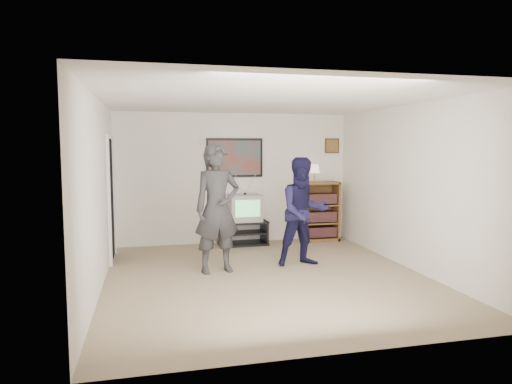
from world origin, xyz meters
name	(u,v)px	position (x,y,z in m)	size (l,w,h in m)	color
room_shell	(261,188)	(0.00, 0.35, 1.25)	(4.51, 5.00, 2.51)	#8A6F57
media_stand	(243,233)	(0.11, 2.23, 0.23)	(0.93, 0.54, 0.46)	black
crt_television	(245,208)	(0.15, 2.23, 0.71)	(0.59, 0.50, 0.50)	#969692
bookshelf	(320,211)	(1.68, 2.28, 0.59)	(0.71, 0.41, 1.17)	brown
table_lamp	(315,173)	(1.57, 2.30, 1.34)	(0.22, 0.22, 0.34)	#FFEDC1
person_tall	(217,209)	(-0.64, 0.45, 0.95)	(0.69, 0.45, 1.90)	#2C2C2E
person_short	(304,212)	(0.73, 0.53, 0.85)	(0.83, 0.64, 1.70)	#151334
controller_left	(212,187)	(-0.68, 0.70, 1.25)	(0.03, 0.12, 0.03)	white
controller_right	(303,197)	(0.77, 0.71, 1.05)	(0.04, 0.12, 0.04)	white
poster	(235,158)	(0.00, 2.48, 1.65)	(1.10, 0.03, 0.75)	black
air_vent	(206,142)	(-0.55, 2.48, 1.95)	(0.28, 0.02, 0.14)	white
small_picture	(332,146)	(2.00, 2.48, 1.88)	(0.30, 0.03, 0.30)	#472316
doorway	(110,199)	(-2.23, 1.60, 1.00)	(0.03, 0.85, 2.00)	black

